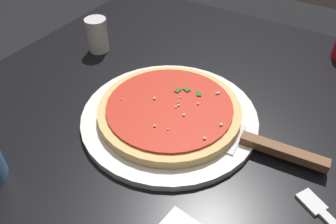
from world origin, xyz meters
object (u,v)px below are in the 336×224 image
pizza (168,111)px  pizza_server (257,143)px  serving_plate (168,118)px  parmesan_shaker (97,35)px

pizza → pizza_server: 0.15m
pizza_server → serving_plate: bearing=4.9°
pizza_server → parmesan_shaker: parmesan_shaker is taller
pizza → parmesan_shaker: parmesan_shaker is taller
pizza → pizza_server: size_ratio=1.08×
pizza → parmesan_shaker: bearing=-25.0°
serving_plate → pizza: (-0.00, -0.00, 0.02)m
pizza → pizza_server: pizza is taller
serving_plate → parmesan_shaker: 0.28m
pizza → pizza_server: bearing=-175.1°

